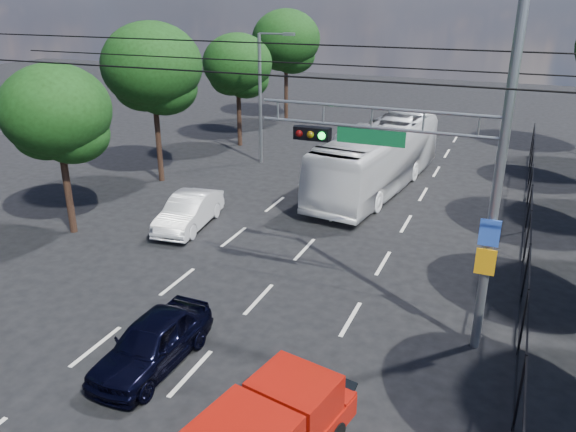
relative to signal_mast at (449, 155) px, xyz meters
The scene contains 12 objects.
lane_markings 9.56m from the signal_mast, 131.33° to the left, with size 6.12×38.00×0.01m.
signal_mast is the anchor object (origin of this frame).
streetlight_left 18.24m from the signal_mast, 129.66° to the left, with size 2.09×0.22×7.08m.
utility_wires 5.71m from the signal_mast, behind, with size 22.00×5.04×0.74m.
fence_right 6.37m from the signal_mast, 61.03° to the left, with size 0.06×34.03×2.00m.
tree_left_b 14.62m from the signal_mast, behind, with size 4.08×4.08×6.63m.
tree_left_c 17.57m from the signal_mast, 149.06° to the left, with size 4.80×4.80×7.80m.
tree_left_d 22.48m from the signal_mast, 130.73° to the left, with size 4.20×4.20×6.83m.
tree_left_e 29.12m from the signal_mast, 120.71° to the left, with size 4.92×4.92×7.99m.
navy_hatchback 8.81m from the signal_mast, 147.56° to the right, with size 1.57×3.91×1.33m, color black.
white_bus 13.27m from the signal_mast, 111.08° to the left, with size 2.63×11.26×3.14m, color silver.
white_van 12.15m from the signal_mast, 157.86° to the left, with size 1.44×4.14×1.36m, color silver.
Camera 1 is at (6.78, -5.86, 8.92)m, focal length 35.00 mm.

